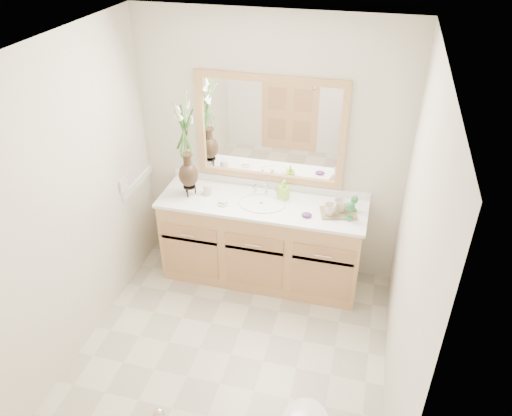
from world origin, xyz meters
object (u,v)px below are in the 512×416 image
(flower_vase, at_px, (185,137))
(tray, at_px, (338,213))
(soap_bottle, at_px, (284,190))
(tumbler, at_px, (208,189))

(flower_vase, xyz_separation_m, tray, (1.34, 0.01, -0.56))
(soap_bottle, relative_size, tray, 0.54)
(flower_vase, distance_m, tumbler, 0.54)
(tumbler, bearing_deg, flower_vase, -165.13)
(tumbler, distance_m, tray, 1.18)
(soap_bottle, xyz_separation_m, tray, (0.50, -0.13, -0.07))
(tumbler, relative_size, tray, 0.33)
(flower_vase, height_order, soap_bottle, flower_vase)
(flower_vase, bearing_deg, tumbler, 14.87)
(tumbler, distance_m, soap_bottle, 0.68)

